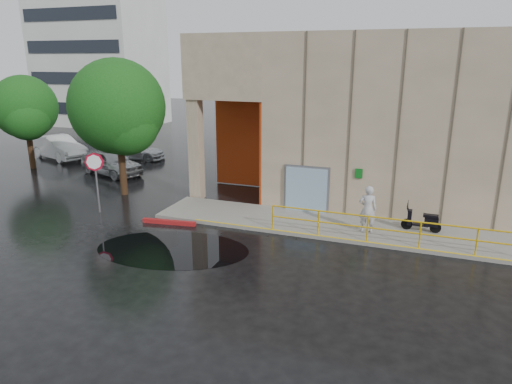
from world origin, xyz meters
TOP-DOWN VIEW (x-y plane):
  - ground at (0.00, 0.00)m, footprint 120.00×120.00m
  - sidewalk at (4.00, 4.50)m, footprint 20.00×3.00m
  - building at (5.10, 10.98)m, footprint 20.00×10.17m
  - guardrail at (4.25, 3.15)m, footprint 9.56×0.06m
  - distant_building at (-28.00, 27.98)m, footprint 12.00×8.08m
  - person at (3.16, 4.13)m, footprint 0.77×0.56m
  - scooter at (5.25, 4.98)m, footprint 1.55×0.53m
  - stop_sign at (-8.87, 2.79)m, footprint 0.75×0.47m
  - red_curb at (-5.00, 2.52)m, footprint 2.40×0.50m
  - puddle at (-3.49, 0.20)m, footprint 6.36×4.57m
  - car_a at (-12.85, 9.04)m, footprint 4.92×3.27m
  - car_b at (-19.28, 11.61)m, footprint 5.29×3.24m
  - car_c at (-14.10, 13.34)m, footprint 4.42×2.29m
  - tree_near at (-9.41, 5.63)m, footprint 4.77×4.77m
  - tree_far at (-18.62, 8.54)m, footprint 3.97×3.97m

SIDE VIEW (x-z plane):
  - ground at x=0.00m, z-range 0.00..0.00m
  - puddle at x=-3.49m, z-range 0.00..0.01m
  - sidewalk at x=4.00m, z-range 0.00..0.15m
  - red_curb at x=-5.00m, z-range 0.00..0.18m
  - car_c at x=-14.10m, z-range 0.00..1.22m
  - guardrail at x=4.25m, z-range 0.16..1.19m
  - car_a at x=-12.85m, z-range 0.00..1.56m
  - car_b at x=-19.28m, z-range 0.00..1.65m
  - scooter at x=5.25m, z-range 0.24..1.43m
  - person at x=3.16m, z-range 0.15..2.08m
  - stop_sign at x=-8.87m, z-range 0.62..3.45m
  - tree_far at x=-18.62m, z-range 0.82..6.76m
  - building at x=5.10m, z-range 0.21..8.21m
  - tree_near at x=-9.41m, z-range 0.90..7.87m
  - distant_building at x=-28.00m, z-range 0.00..15.00m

